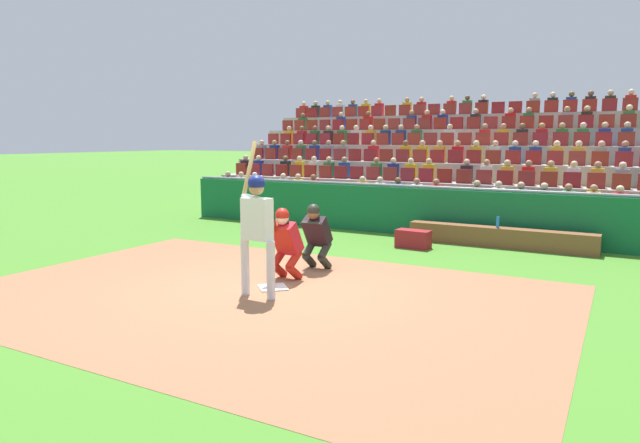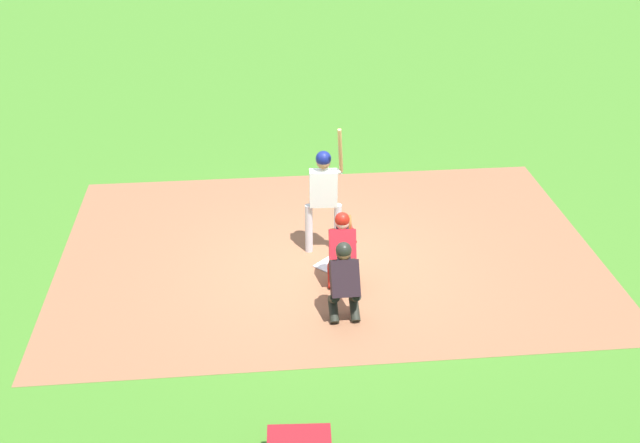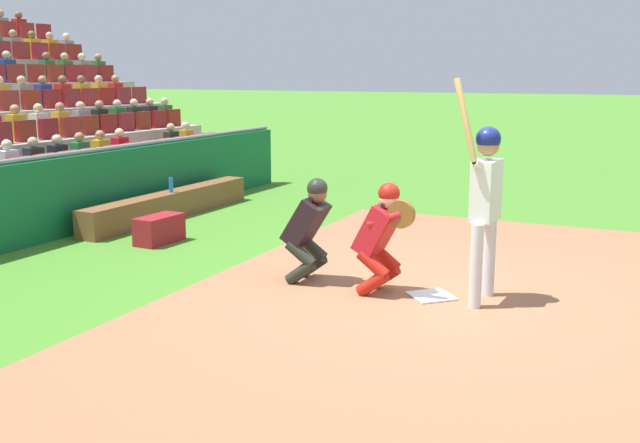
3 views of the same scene
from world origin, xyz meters
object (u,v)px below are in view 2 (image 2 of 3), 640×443
Objects in this scene: batter_at_plate at (324,190)px; home_plate_umpire at (344,279)px; home_plate_marker at (331,265)px; catcher_crouching at (343,245)px.

home_plate_umpire is (0.12, -2.00, -0.50)m from batter_at_plate.
home_plate_marker is at bearing 91.68° from home_plate_umpire.
batter_at_plate is 1.89× the size of home_plate_umpire.
home_plate_marker is 0.35× the size of catcher_crouching.
home_plate_umpire reaches higher than home_plate_marker.
batter_at_plate is 1.86× the size of catcher_crouching.
home_plate_marker is at bearing -81.57° from batter_at_plate.
batter_at_plate is at bearing 98.43° from home_plate_marker.
home_plate_umpire is (0.04, -1.48, 0.67)m from home_plate_marker.
catcher_crouching is (0.20, -1.07, -0.47)m from batter_at_plate.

